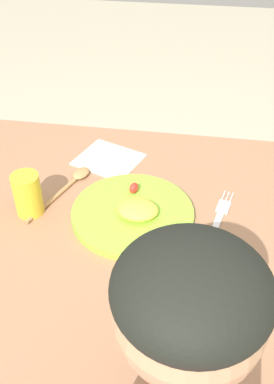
{
  "coord_description": "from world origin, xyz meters",
  "views": [
    {
      "loc": [
        0.11,
        -0.7,
        1.34
      ],
      "look_at": [
        -0.01,
        0.1,
        0.68
      ],
      "focal_mm": 41.48,
      "sensor_mm": 36.0,
      "label": 1
    }
  ],
  "objects_px": {
    "plate": "(134,213)",
    "drinking_cup": "(28,194)",
    "fork": "(218,221)",
    "spoon": "(71,183)"
  },
  "relations": [
    {
      "from": "plate",
      "to": "drinking_cup",
      "type": "xyz_separation_m",
      "value": [
        -0.24,
        -0.02,
        0.04
      ]
    },
    {
      "from": "plate",
      "to": "fork",
      "type": "distance_m",
      "value": 0.19
    },
    {
      "from": "fork",
      "to": "spoon",
      "type": "distance_m",
      "value": 0.37
    },
    {
      "from": "drinking_cup",
      "to": "spoon",
      "type": "bearing_deg",
      "value": 59.6
    },
    {
      "from": "plate",
      "to": "drinking_cup",
      "type": "bearing_deg",
      "value": -175.63
    },
    {
      "from": "plate",
      "to": "spoon",
      "type": "bearing_deg",
      "value": 151.91
    },
    {
      "from": "spoon",
      "to": "drinking_cup",
      "type": "bearing_deg",
      "value": 171.07
    },
    {
      "from": "plate",
      "to": "fork",
      "type": "bearing_deg",
      "value": 3.49
    },
    {
      "from": "fork",
      "to": "drinking_cup",
      "type": "height_order",
      "value": "drinking_cup"
    },
    {
      "from": "fork",
      "to": "drinking_cup",
      "type": "bearing_deg",
      "value": 107.43
    }
  ]
}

